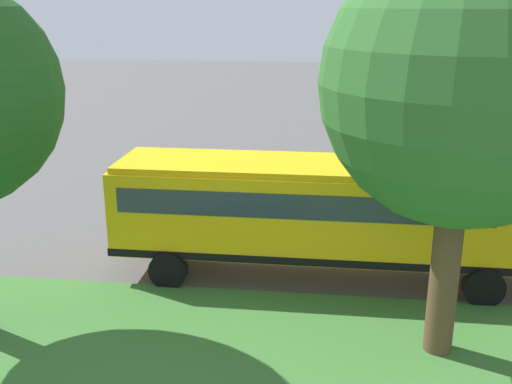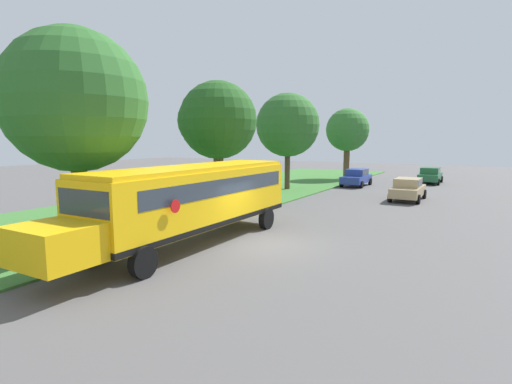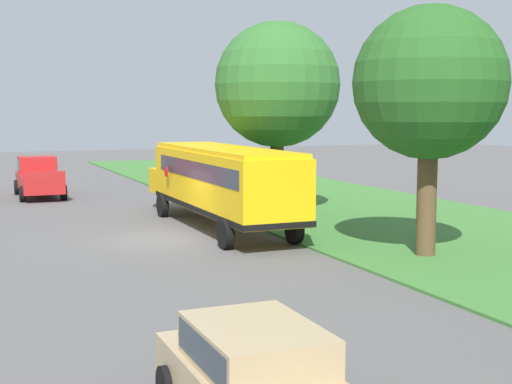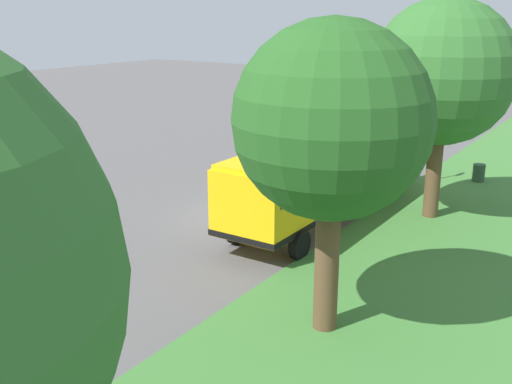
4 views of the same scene
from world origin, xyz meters
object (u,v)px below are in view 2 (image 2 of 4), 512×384
oak_tree_roadside_mid (215,121)px  oak_tree_far_end (289,123)px  car_tan_nearest (408,188)px  car_green_furthest (430,174)px  oak_tree_across_road (347,130)px  school_bus (192,197)px  car_blue_middle (357,176)px  oak_tree_beside_bus (72,99)px

oak_tree_roadside_mid → oak_tree_far_end: bearing=91.1°
car_tan_nearest → car_green_furthest: size_ratio=1.00×
oak_tree_across_road → school_bus: bearing=-84.4°
school_bus → car_green_furthest: 30.11m
oak_tree_roadside_mid → oak_tree_far_end: size_ratio=0.96×
car_tan_nearest → oak_tree_roadside_mid: size_ratio=0.57×
car_blue_middle → car_green_furthest: bearing=45.7°
car_tan_nearest → car_blue_middle: (-5.60, 6.96, 0.00)m
car_tan_nearest → oak_tree_beside_bus: size_ratio=0.53×
school_bus → oak_tree_beside_bus: oak_tree_beside_bus is taller
school_bus → oak_tree_far_end: bearing=103.5°
oak_tree_roadside_mid → oak_tree_across_road: 22.41m
school_bus → oak_tree_roadside_mid: (-4.15, 7.41, 3.41)m
oak_tree_roadside_mid → car_tan_nearest: bearing=44.4°
car_green_furthest → oak_tree_far_end: 15.79m
car_blue_middle → oak_tree_across_road: (-2.83, 5.95, 4.37)m
car_green_furthest → oak_tree_beside_bus: oak_tree_beside_bus is taller
oak_tree_beside_bus → oak_tree_across_road: 32.33m
car_blue_middle → oak_tree_beside_bus: bearing=-97.6°
oak_tree_beside_bus → oak_tree_far_end: size_ratio=1.04×
car_tan_nearest → oak_tree_beside_bus: 21.98m
school_bus → car_green_furthest: (5.51, 29.58, -1.05)m
school_bus → car_tan_nearest: size_ratio=2.82×
car_blue_middle → car_tan_nearest: bearing=-51.2°
school_bus → oak_tree_far_end: (-4.37, 18.20, 3.67)m
oak_tree_beside_bus → car_blue_middle: bearing=82.4°
car_green_furthest → oak_tree_beside_bus: bearing=-105.8°
oak_tree_beside_bus → car_tan_nearest: bearing=64.9°
car_tan_nearest → car_blue_middle: size_ratio=1.00×
car_blue_middle → oak_tree_far_end: 8.51m
car_blue_middle → car_green_furthest: size_ratio=1.00×
school_bus → car_green_furthest: bearing=79.5°
car_green_furthest → oak_tree_across_road: (-8.43, 0.21, 4.37)m
oak_tree_across_road → car_blue_middle: bearing=-64.6°
oak_tree_beside_bus → oak_tree_across_road: bearing=88.8°
oak_tree_beside_bus → oak_tree_across_road: (0.68, 32.32, -0.47)m
school_bus → car_blue_middle: school_bus is taller
car_green_furthest → oak_tree_across_road: size_ratio=0.58×
car_blue_middle → oak_tree_roadside_mid: 17.50m
oak_tree_far_end → car_blue_middle: bearing=52.8°
car_blue_middle → oak_tree_beside_bus: oak_tree_beside_bus is taller
car_tan_nearest → car_blue_middle: bearing=128.8°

